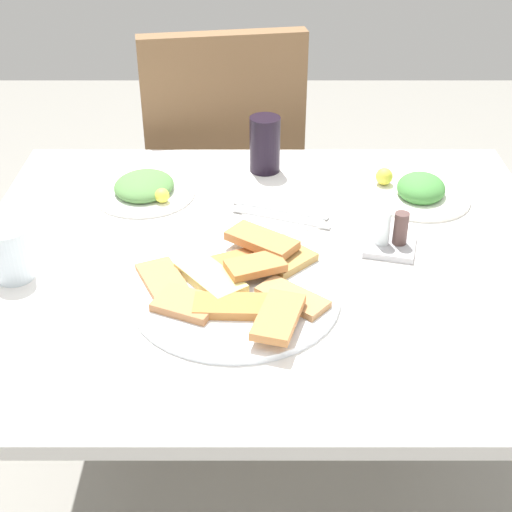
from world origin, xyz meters
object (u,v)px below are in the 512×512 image
dining_chair (222,169)px  pide_platter (238,289)px  dining_table (267,289)px  spoon (281,208)px  salad_plate_rice (420,191)px  salad_plate_greens (146,188)px  soda_can (266,144)px  condiment_caddy (392,238)px  drinking_glass (12,254)px  fork (282,217)px  paper_napkin (282,215)px

dining_chair → pide_platter: size_ratio=2.69×
dining_table → spoon: size_ratio=5.47×
pide_platter → salad_plate_rice: size_ratio=1.73×
dining_table → salad_plate_greens: 0.35m
salad_plate_greens → soda_can: (0.25, 0.12, 0.05)m
pide_platter → soda_can: 0.48m
soda_can → condiment_caddy: 0.40m
salad_plate_greens → salad_plate_rice: (0.56, -0.01, 0.00)m
dining_table → soda_can: bearing=89.9°
salad_plate_rice → drinking_glass: drinking_glass is taller
soda_can → condiment_caddy: bearing=-55.6°
salad_plate_greens → soda_can: size_ratio=1.69×
salad_plate_greens → soda_can: soda_can is taller
salad_plate_rice → spoon: (-0.28, -0.05, -0.01)m
salad_plate_greens → drinking_glass: bearing=-121.2°
salad_plate_rice → fork: salad_plate_rice is taller
pide_platter → salad_plate_rice: 0.50m
dining_table → condiment_caddy: (0.22, 0.02, 0.10)m
pide_platter → condiment_caddy: bearing=28.1°
pide_platter → fork: pide_platter is taller
dining_table → salad_plate_rice: 0.39m
pide_platter → dining_table: bearing=68.0°
dining_chair → soda_can: (0.12, -0.35, 0.23)m
salad_plate_greens → spoon: (0.28, -0.07, -0.01)m
drinking_glass → paper_napkin: size_ratio=0.65×
pide_platter → salad_plate_greens: 0.41m
salad_plate_rice → fork: 0.30m
drinking_glass → paper_napkin: drinking_glass is taller
soda_can → fork: bearing=-82.7°
dining_chair → salad_plate_greens: 0.52m
soda_can → spoon: 0.19m
dining_chair → spoon: dining_chair is taller
dining_table → salad_plate_greens: size_ratio=5.20×
dining_table → condiment_caddy: bearing=5.3°
pide_platter → paper_napkin: bearing=73.5°
dining_chair → drinking_glass: (-0.31, -0.77, 0.21)m
dining_chair → fork: size_ratio=4.73×
pide_platter → soda_can: soda_can is taller
drinking_glass → paper_napkin: (0.46, 0.22, -0.05)m
soda_can → spoon: (0.03, -0.18, -0.06)m
salad_plate_rice → fork: size_ratio=1.02×
dining_table → salad_plate_greens: (-0.25, 0.23, 0.09)m
paper_napkin → condiment_caddy: size_ratio=1.31×
spoon → salad_plate_rice: bearing=31.1°
drinking_glass → fork: drinking_glass is taller
salad_plate_greens → dining_table: bearing=-42.8°
soda_can → paper_napkin: (0.03, -0.20, -0.06)m
drinking_glass → condiment_caddy: (0.65, 0.09, -0.02)m
dining_table → condiment_caddy: 0.24m
drinking_glass → salad_plate_rice: bearing=21.1°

